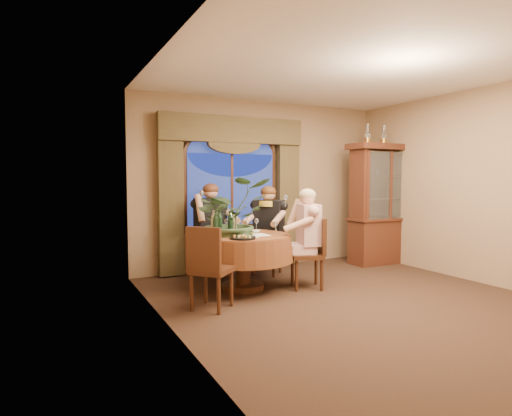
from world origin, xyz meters
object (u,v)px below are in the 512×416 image
chair_back_right (267,244)px  oil_lamp_right (399,136)px  chair_back (213,244)px  person_back (210,230)px  oil_lamp_left (368,134)px  chair_front_left (212,268)px  china_cabinet (382,204)px  wine_bottle_0 (220,223)px  person_pink (308,238)px  wine_bottle_4 (220,222)px  person_scarf (269,231)px  olive_bowl (249,233)px  chair_right (307,253)px  centerpiece_plant (231,187)px  dining_table (243,262)px  wine_bottle_1 (231,223)px  wine_bottle_3 (216,224)px  oil_lamp_center (384,135)px  stoneware_vase (232,224)px  wine_bottle_2 (214,223)px

chair_back_right → oil_lamp_right: bearing=-135.6°
chair_back → person_back: (-0.06, -0.05, 0.24)m
oil_lamp_left → chair_front_left: bearing=-160.4°
china_cabinet → wine_bottle_0: bearing=-170.7°
person_pink → wine_bottle_4: (-1.14, 0.45, 0.23)m
person_scarf → person_back: bearing=27.0°
person_pink → olive_bowl: bearing=94.3°
chair_right → wine_bottle_4: bearing=86.4°
china_cabinet → wine_bottle_4: bearing=-173.6°
person_pink → person_scarf: size_ratio=0.98×
person_pink → centerpiece_plant: 1.28m
chair_back_right → person_pink: (0.15, -0.94, 0.20)m
dining_table → wine_bottle_1: bearing=-172.5°
wine_bottle_0 → wine_bottle_3: bearing=-132.5°
chair_right → chair_back_right: same height
wine_bottle_1 → chair_back: bearing=82.3°
oil_lamp_left → oil_lamp_right: same height
person_pink → person_scarf: bearing=28.1°
oil_lamp_center → stoneware_vase: (-3.07, -0.42, -1.38)m
dining_table → wine_bottle_1: wine_bottle_1 is taller
oil_lamp_left → wine_bottle_3: (-3.03, -0.65, -1.35)m
chair_front_left → person_back: (0.57, 1.57, 0.24)m
olive_bowl → wine_bottle_0: (-0.38, 0.09, 0.14)m
wine_bottle_2 → wine_bottle_3: 0.23m
chair_back_right → wine_bottle_4: bearing=73.5°
oil_lamp_center → centerpiece_plant: oil_lamp_center is taller
oil_lamp_center → wine_bottle_0: size_ratio=1.03×
china_cabinet → chair_front_left: (-3.65, -1.17, -0.57)m
person_pink → oil_lamp_left: bearing=-47.7°
oil_lamp_left → chair_right: oil_lamp_left is taller
china_cabinet → wine_bottle_4: china_cabinet is taller
chair_back → wine_bottle_0: bearing=71.3°
person_scarf → wine_bottle_1: 1.11m
chair_back_right → centerpiece_plant: centerpiece_plant is taller
dining_table → wine_bottle_0: 0.63m
centerpiece_plant → wine_bottle_2: bearing=172.2°
stoneware_vase → person_scarf: bearing=29.1°
dining_table → chair_back_right: size_ratio=1.43×
wine_bottle_0 → wine_bottle_2: (-0.04, 0.12, 0.00)m
chair_right → wine_bottle_0: bearing=95.7°
wine_bottle_3 → person_scarf: bearing=30.9°
china_cabinet → chair_front_left: 3.88m
wine_bottle_4 → stoneware_vase: bearing=-18.2°
oil_lamp_left → wine_bottle_4: (-2.87, -0.36, -1.35)m
china_cabinet → wine_bottle_3: china_cabinet is taller
chair_right → wine_bottle_0: (-1.14, 0.33, 0.44)m
person_back → person_scarf: bearing=149.5°
china_cabinet → chair_front_left: size_ratio=2.18×
chair_back → wine_bottle_1: (-0.14, -1.02, 0.44)m
china_cabinet → olive_bowl: china_cabinet is taller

